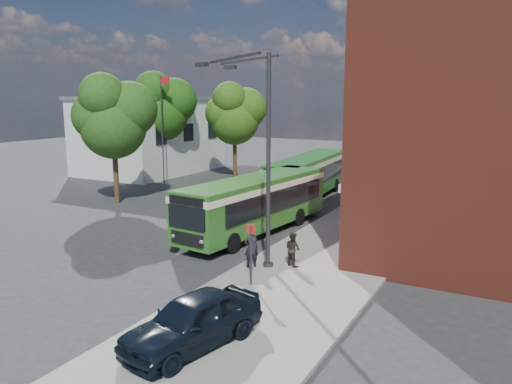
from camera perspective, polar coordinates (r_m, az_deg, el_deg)
The scene contains 15 objects.
ground at distance 25.85m, azimuth -6.92°, elevation -5.61°, with size 120.00×120.00×0.00m, color #29292B.
pavement at distance 29.99m, azimuth 13.27°, elevation -3.36°, with size 6.00×48.00×0.15m, color gray.
kerb_line at distance 30.91m, azimuth 7.80°, elevation -2.88°, with size 0.12×48.00×0.01m, color beige.
white_building at distance 50.23m, azimuth -11.92°, elevation 6.46°, with size 9.40×13.40×7.30m.
flagpole at distance 42.77m, azimuth -10.63°, elevation 7.51°, with size 0.95×0.10×9.00m.
street_lamp at distance 20.70m, azimuth 0.53°, elevation 3.92°, with size 2.96×2.38×9.00m.
bus_stop_sign at distance 19.14m, azimuth -0.57°, elevation -6.72°, with size 0.35×0.08×2.52m.
bus_front at distance 26.85m, azimuth -0.06°, elevation -0.88°, with size 3.68×11.26×3.02m.
bus_rear at distance 36.54m, azimuth 6.05°, elevation 2.19°, with size 3.42×12.14×3.02m.
parked_car at distance 14.98m, azimuth -7.24°, elevation -14.36°, with size 1.83×4.54×1.55m, color black.
pedestrian_a at distance 21.28m, azimuth -0.54°, elevation -6.40°, with size 0.60×0.40×1.65m, color black.
pedestrian_b at distance 21.47m, azimuth 4.21°, elevation -6.52°, with size 0.72×0.56×1.48m, color black.
tree_left at distance 35.24m, azimuth -16.04°, elevation 8.37°, with size 5.26×5.00×8.87m.
tree_mid at distance 45.62m, azimuth -10.81°, elevation 9.61°, with size 5.64×5.36×9.52m.
tree_right at distance 45.05m, azimuth -2.43°, elevation 9.00°, with size 5.10×4.85×8.62m.
Camera 1 is at (14.49, -20.14, 7.28)m, focal length 35.00 mm.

